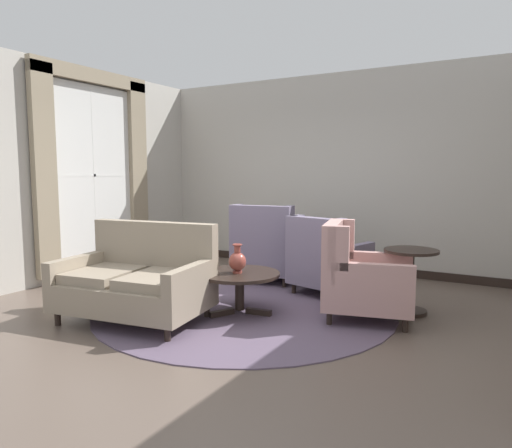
{
  "coord_description": "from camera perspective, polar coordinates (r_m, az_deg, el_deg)",
  "views": [
    {
      "loc": [
        2.64,
        -4.04,
        1.51
      ],
      "look_at": [
        0.13,
        0.32,
        0.95
      ],
      "focal_mm": 33.03,
      "sensor_mm": 36.0,
      "label": 1
    }
  ],
  "objects": [
    {
      "name": "ground",
      "position": [
        5.06,
        -3.11,
        -11.03
      ],
      "size": [
        8.18,
        8.18,
        0.0
      ],
      "primitive_type": "plane",
      "color": "brown"
    },
    {
      "name": "wall_back",
      "position": [
        7.38,
        9.05,
        6.14
      ],
      "size": [
        6.0,
        0.08,
        2.98
      ],
      "primitive_type": "cube",
      "color": "#BCB7AD",
      "rests_on": "ground"
    },
    {
      "name": "wall_left",
      "position": [
        7.41,
        -18.78,
        5.88
      ],
      "size": [
        0.08,
        3.99,
        2.98
      ],
      "primitive_type": "cube",
      "color": "#BCB7AD",
      "rests_on": "ground"
    },
    {
      "name": "baseboard_back",
      "position": [
        7.47,
        8.7,
        -4.91
      ],
      "size": [
        5.84,
        0.03,
        0.12
      ],
      "primitive_type": "cube",
      "color": "black",
      "rests_on": "ground"
    },
    {
      "name": "area_rug",
      "position": [
        5.3,
        -1.31,
        -10.14
      ],
      "size": [
        3.27,
        3.27,
        0.01
      ],
      "primitive_type": "cylinder",
      "color": "#5B4C60",
      "rests_on": "ground"
    },
    {
      "name": "window_with_curtains",
      "position": [
        7.27,
        -18.95,
        6.85
      ],
      "size": [
        0.12,
        2.02,
        2.85
      ],
      "color": "silver"
    },
    {
      "name": "coffee_table",
      "position": [
        5.04,
        -2.01,
        -6.79
      ],
      "size": [
        0.86,
        0.86,
        0.45
      ],
      "color": "black",
      "rests_on": "ground"
    },
    {
      "name": "porcelain_vase",
      "position": [
        4.97,
        -2.27,
        -4.48
      ],
      "size": [
        0.18,
        0.18,
        0.31
      ],
      "color": "brown",
      "rests_on": "coffee_table"
    },
    {
      "name": "settee",
      "position": [
        4.97,
        -14.2,
        -6.77
      ],
      "size": [
        1.58,
        1.12,
        0.98
      ],
      "rotation": [
        0.0,
        0.0,
        0.15
      ],
      "color": "gray",
      "rests_on": "ground"
    },
    {
      "name": "armchair_back_corner",
      "position": [
        6.48,
        1.38,
        -3.16
      ],
      "size": [
        0.96,
        1.01,
        1.07
      ],
      "rotation": [
        0.0,
        0.0,
        3.29
      ],
      "color": "slate",
      "rests_on": "ground"
    },
    {
      "name": "armchair_foreground_right",
      "position": [
        5.89,
        8.57,
        -4.42
      ],
      "size": [
        0.92,
        1.04,
        0.97
      ],
      "rotation": [
        0.0,
        0.0,
        2.9
      ],
      "color": "slate",
      "rests_on": "ground"
    },
    {
      "name": "armchair_beside_settee",
      "position": [
        4.96,
        12.55,
        -6.45
      ],
      "size": [
        1.03,
        0.95,
        0.99
      ],
      "rotation": [
        0.0,
        0.0,
        1.82
      ],
      "color": "tan",
      "rests_on": "ground"
    },
    {
      "name": "side_table",
      "position": [
        5.29,
        18.2,
        -5.84
      ],
      "size": [
        0.57,
        0.57,
        0.69
      ],
      "color": "black",
      "rests_on": "ground"
    }
  ]
}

